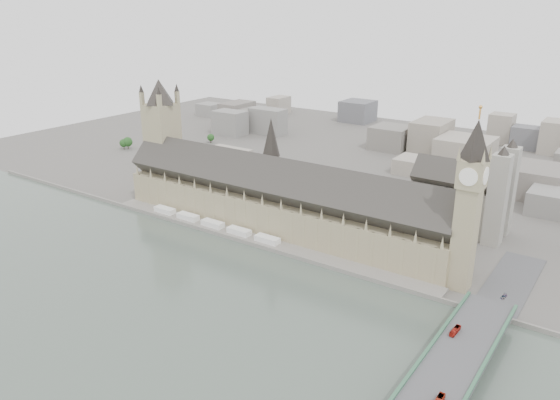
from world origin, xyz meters
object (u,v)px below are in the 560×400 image
Objects in this scene: westminster_bridge at (445,382)px; palace_of_westminster at (278,200)px; car_approach at (504,296)px; victoria_tower at (162,133)px; westminster_abbey at (463,198)px; red_bus_north at (455,331)px; elizabeth_tower at (470,194)px.

palace_of_westminster is at bearing 146.51° from westminster_bridge.
palace_of_westminster is 169.17m from car_approach.
westminster_abbey is at bearing 16.50° from victoria_tower.
westminster_abbey is (-51.08, 182.50, 19.96)m from westminster_bridge.
palace_of_westminster is at bearing -2.96° from victoria_tower.
victoria_tower is 292.85m from red_bus_north.
victoria_tower reaches higher than car_approach.
victoria_tower is 1.47× the size of westminster_abbey.
palace_of_westminster is at bearing 175.15° from elizabeth_tower.
car_approach is at bearing -6.87° from victoria_tower.
elizabeth_tower is 260.64m from victoria_tower.
westminster_abbey is 118.44m from car_approach.
palace_of_westminster reaches higher than car_approach.
red_bus_north is at bearing 101.47° from westminster_bridge.
red_bus_north is (277.66, -82.24, -43.64)m from victoria_tower.
westminster_abbey reaches higher than red_bus_north.
westminster_abbey is at bearing 105.64° from westminster_bridge.
elizabeth_tower reaches higher than red_bus_north.
car_approach is (166.36, -28.42, -11.68)m from palace_of_westminster.
car_approach is (55.43, -103.72, -14.06)m from westminster_abbey.
red_bus_north reaches higher than car_approach.
car_approach is at bearing 80.95° from red_bus_north.
car_approach is at bearing -30.53° from elizabeth_tower.
palace_of_westminster is 0.82× the size of westminster_bridge.
westminster_abbey is at bearing 110.12° from red_bus_north.
car_approach is at bearing 86.83° from westminster_bridge.
elizabeth_tower is at bearing 109.01° from red_bus_north.
palace_of_westminster is 142.94m from elizabeth_tower.
red_bus_north is (-6.34, 31.26, 6.44)m from westminster_bridge.
elizabeth_tower is 111.81m from westminster_bridge.
car_approach is at bearing -61.88° from westminster_abbey.
elizabeth_tower is at bearing 155.98° from car_approach.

